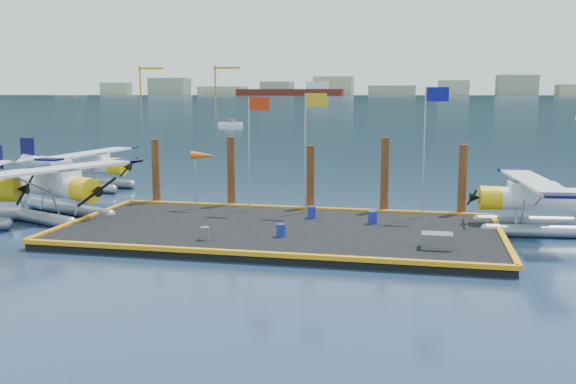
% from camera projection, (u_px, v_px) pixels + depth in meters
% --- Properties ---
extents(ground, '(4000.00, 4000.00, 0.00)m').
position_uv_depth(ground, '(280.00, 236.00, 30.08)').
color(ground, navy).
rests_on(ground, ground).
extents(dock, '(20.00, 10.00, 0.40)m').
position_uv_depth(dock, '(280.00, 231.00, 30.05)').
color(dock, black).
rests_on(dock, ground).
extents(dock_bumpers, '(20.25, 10.25, 0.18)m').
position_uv_depth(dock_bumpers, '(280.00, 225.00, 30.00)').
color(dock_bumpers, orange).
rests_on(dock_bumpers, dock).
extents(far_backdrop, '(3050.00, 2050.00, 810.00)m').
position_uv_depth(far_backdrop, '(517.00, 90.00, 1658.36)').
color(far_backdrop, black).
rests_on(far_backdrop, ground).
extents(seaplane_b, '(9.63, 10.15, 3.69)m').
position_uv_depth(seaplane_b, '(54.00, 189.00, 33.68)').
color(seaplane_b, gray).
rests_on(seaplane_b, ground).
extents(seaplane_c, '(8.81, 9.72, 3.44)m').
position_uv_depth(seaplane_c, '(87.00, 168.00, 43.94)').
color(seaplane_c, gray).
rests_on(seaplane_c, ground).
extents(seaplane_d, '(8.63, 9.52, 3.37)m').
position_uv_depth(seaplane_d, '(541.00, 202.00, 30.52)').
color(seaplane_d, gray).
rests_on(seaplane_d, ground).
extents(drum_1, '(0.39, 0.39, 0.55)m').
position_uv_depth(drum_1, '(281.00, 230.00, 28.07)').
color(drum_1, '#1B2397').
rests_on(drum_1, dock).
extents(drum_3, '(0.39, 0.39, 0.56)m').
position_uv_depth(drum_3, '(205.00, 233.00, 27.47)').
color(drum_3, '#56565B').
rests_on(drum_3, dock).
extents(drum_4, '(0.43, 0.43, 0.60)m').
position_uv_depth(drum_4, '(373.00, 217.00, 30.79)').
color(drum_4, '#1B2397').
rests_on(drum_4, dock).
extents(drum_5, '(0.42, 0.42, 0.59)m').
position_uv_depth(drum_5, '(312.00, 212.00, 32.12)').
color(drum_5, '#1B2397').
rests_on(drum_5, dock).
extents(crate, '(1.25, 0.83, 0.62)m').
position_uv_depth(crate, '(437.00, 241.00, 25.96)').
color(crate, '#56565B').
rests_on(crate, dock).
extents(flagpole_red, '(1.14, 0.08, 6.00)m').
position_uv_depth(flagpole_red, '(253.00, 136.00, 33.53)').
color(flagpole_red, '#96979E').
rests_on(flagpole_red, dock).
extents(flagpole_yellow, '(1.14, 0.08, 6.20)m').
position_uv_depth(flagpole_yellow, '(309.00, 134.00, 32.90)').
color(flagpole_yellow, '#96979E').
rests_on(flagpole_yellow, dock).
extents(flagpole_blue, '(1.14, 0.08, 6.50)m').
position_uv_depth(flagpole_blue, '(429.00, 132.00, 31.65)').
color(flagpole_blue, '#96979E').
rests_on(flagpole_blue, dock).
extents(windsock, '(1.40, 0.44, 3.12)m').
position_uv_depth(windsock, '(204.00, 157.00, 34.27)').
color(windsock, '#96979E').
rests_on(windsock, dock).
extents(piling_0, '(0.44, 0.44, 4.00)m').
position_uv_depth(piling_0, '(156.00, 174.00, 36.72)').
color(piling_0, '#412012').
rests_on(piling_0, ground).
extents(piling_1, '(0.44, 0.44, 4.20)m').
position_uv_depth(piling_1, '(231.00, 174.00, 35.79)').
color(piling_1, '#412012').
rests_on(piling_1, ground).
extents(piling_2, '(0.44, 0.44, 3.80)m').
position_uv_depth(piling_2, '(310.00, 180.00, 34.90)').
color(piling_2, '#412012').
rests_on(piling_2, ground).
extents(piling_3, '(0.44, 0.44, 4.30)m').
position_uv_depth(piling_3, '(385.00, 178.00, 34.04)').
color(piling_3, '#412012').
rests_on(piling_3, ground).
extents(piling_4, '(0.44, 0.44, 4.00)m').
position_uv_depth(piling_4, '(462.00, 183.00, 33.24)').
color(piling_4, '#412012').
rests_on(piling_4, ground).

